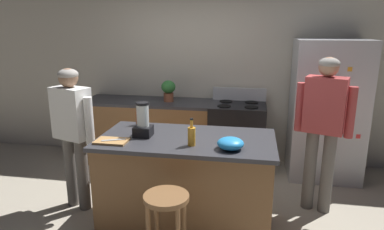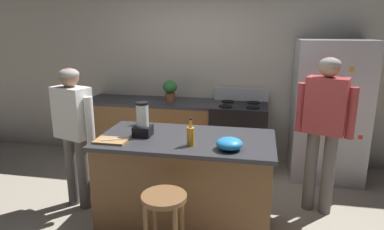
{
  "view_description": "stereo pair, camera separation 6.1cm",
  "coord_description": "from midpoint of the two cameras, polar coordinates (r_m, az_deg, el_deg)",
  "views": [
    {
      "loc": [
        0.61,
        -3.12,
        2.0
      ],
      "look_at": [
        0.0,
        0.3,
        1.08
      ],
      "focal_mm": 32.34,
      "sensor_mm": 36.0,
      "label": 1
    },
    {
      "loc": [
        0.67,
        -3.11,
        2.0
      ],
      "look_at": [
        0.0,
        0.3,
        1.08
      ],
      "focal_mm": 32.34,
      "sensor_mm": 36.0,
      "label": 2
    }
  ],
  "objects": [
    {
      "name": "chef_knife",
      "position": [
        3.31,
        -13.32,
        -4.02
      ],
      "size": [
        0.21,
        0.11,
        0.01
      ],
      "primitive_type": "cube",
      "rotation": [
        0.0,
        0.0,
        0.41
      ],
      "color": "#B7BABF",
      "rests_on": "cutting_board"
    },
    {
      "name": "mixing_bowl",
      "position": [
        3.05,
        5.79,
        -4.7
      ],
      "size": [
        0.24,
        0.24,
        0.11
      ],
      "primitive_type": "ellipsoid",
      "color": "#268CD8",
      "rests_on": "kitchen_island"
    },
    {
      "name": "bar_stool",
      "position": [
        2.85,
        -4.86,
        -15.93
      ],
      "size": [
        0.36,
        0.36,
        0.71
      ],
      "color": "brown",
      "rests_on": "ground_plane"
    },
    {
      "name": "bottle_cooking_sauce",
      "position": [
        3.8,
        -9.23,
        -0.47
      ],
      "size": [
        0.06,
        0.06,
        0.22
      ],
      "color": "#B24C26",
      "rests_on": "kitchen_island"
    },
    {
      "name": "bottle_soda",
      "position": [
        3.11,
        -0.63,
        -3.42
      ],
      "size": [
        0.07,
        0.07,
        0.26
      ],
      "color": "orange",
      "rests_on": "kitchen_island"
    },
    {
      "name": "kitchen_island",
      "position": [
        3.53,
        -1.38,
        -10.94
      ],
      "size": [
        1.7,
        0.9,
        0.93
      ],
      "color": "brown",
      "rests_on": "ground_plane"
    },
    {
      "name": "person_by_island_left",
      "position": [
        3.91,
        -19.52,
        -1.73
      ],
      "size": [
        0.59,
        0.34,
        1.56
      ],
      "color": "#66605B",
      "rests_on": "ground_plane"
    },
    {
      "name": "cutting_board",
      "position": [
        3.32,
        -13.63,
        -4.21
      ],
      "size": [
        0.3,
        0.2,
        0.02
      ],
      "primitive_type": "cube",
      "color": "#B7844C",
      "rests_on": "kitchen_island"
    },
    {
      "name": "blender_appliance",
      "position": [
        3.39,
        -8.61,
        -1.16
      ],
      "size": [
        0.17,
        0.17,
        0.34
      ],
      "color": "black",
      "rests_on": "kitchen_island"
    },
    {
      "name": "refrigerator",
      "position": [
        4.83,
        20.99,
        0.74
      ],
      "size": [
        0.9,
        0.73,
        1.82
      ],
      "color": "#B7BABF",
      "rests_on": "ground_plane"
    },
    {
      "name": "potted_plant",
      "position": [
        4.9,
        -4.26,
        4.23
      ],
      "size": [
        0.2,
        0.2,
        0.3
      ],
      "color": "brown",
      "rests_on": "back_counter_run"
    },
    {
      "name": "stove_range",
      "position": [
        4.88,
        7.09,
        -3.48
      ],
      "size": [
        0.76,
        0.65,
        1.11
      ],
      "color": "black",
      "rests_on": "ground_plane"
    },
    {
      "name": "back_wall",
      "position": [
        5.14,
        2.92,
        7.51
      ],
      "size": [
        8.0,
        0.1,
        2.7
      ],
      "primitive_type": "cube",
      "color": "beige",
      "rests_on": "ground_plane"
    },
    {
      "name": "person_by_sink_right",
      "position": [
        3.84,
        20.44,
        -0.91
      ],
      "size": [
        0.59,
        0.34,
        1.68
      ],
      "color": "#66605B",
      "rests_on": "ground_plane"
    },
    {
      "name": "ground_plane",
      "position": [
        3.75,
        -1.33,
        -17.4
      ],
      "size": [
        14.0,
        14.0,
        0.0
      ],
      "primitive_type": "plane",
      "color": "#B2A893"
    },
    {
      "name": "back_counter_run",
      "position": [
        5.11,
        -6.73,
        -2.76
      ],
      "size": [
        2.0,
        0.64,
        0.93
      ],
      "color": "brown",
      "rests_on": "ground_plane"
    }
  ]
}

